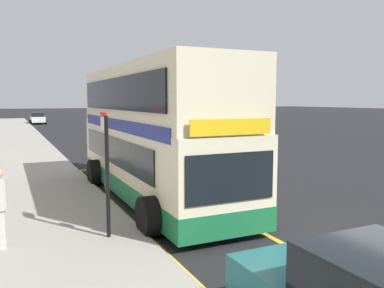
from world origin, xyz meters
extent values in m
plane|color=black|center=(0.00, 32.00, 0.00)|extent=(260.00, 260.00, 0.00)
cube|color=#A39E93|center=(-7.00, 32.00, 0.07)|extent=(6.00, 76.00, 0.14)
cube|color=beige|center=(-2.45, 7.14, 1.35)|extent=(2.52, 10.25, 2.30)
cube|color=beige|center=(-2.45, 7.14, 3.45)|extent=(2.50, 10.05, 1.90)
cube|color=#196B3D|center=(-2.45, 7.14, 0.50)|extent=(2.54, 10.27, 0.60)
cube|color=navy|center=(-2.45, 7.14, 2.52)|extent=(2.55, 9.43, 0.36)
cube|color=black|center=(-3.73, 7.54, 1.65)|extent=(0.04, 8.20, 0.90)
cube|color=black|center=(-3.73, 7.14, 3.50)|extent=(0.04, 9.02, 1.00)
cube|color=black|center=(-2.45, 1.99, 1.60)|extent=(2.22, 0.04, 1.10)
cube|color=yellow|center=(-2.45, 1.99, 2.72)|extent=(2.02, 0.04, 0.36)
cylinder|color=black|center=(-3.80, 3.45, 0.50)|extent=(0.56, 1.00, 1.00)
cylinder|color=black|center=(-1.10, 3.45, 0.50)|extent=(0.56, 1.00, 1.00)
cylinder|color=black|center=(-3.80, 9.96, 0.50)|extent=(0.56, 1.00, 1.00)
cylinder|color=black|center=(-1.10, 9.96, 0.50)|extent=(0.56, 1.00, 1.00)
cube|color=yellow|center=(-3.92, 6.82, 0.01)|extent=(0.16, 13.51, 0.01)
cube|color=yellow|center=(-1.24, 6.82, 0.01)|extent=(0.16, 13.51, 0.01)
cube|color=yellow|center=(-2.58, 0.14, 0.01)|extent=(2.84, 0.16, 0.01)
cube|color=yellow|center=(-2.58, 13.50, 0.01)|extent=(2.84, 0.16, 0.01)
cylinder|color=black|center=(-4.86, 3.47, 1.55)|extent=(0.09, 0.09, 2.81)
cube|color=silver|center=(-4.86, 3.72, 2.77)|extent=(0.05, 0.42, 0.30)
cube|color=red|center=(-4.86, 3.72, 2.97)|extent=(0.05, 0.42, 0.10)
cube|color=black|center=(-4.86, 3.57, 1.44)|extent=(0.06, 0.28, 0.40)
cube|color=silver|center=(-2.94, 53.47, 0.66)|extent=(1.76, 4.20, 0.72)
cube|color=black|center=(-2.94, 53.37, 1.32)|extent=(1.52, 1.90, 0.60)
cylinder|color=black|center=(-3.88, 54.77, 0.30)|extent=(0.22, 0.60, 0.60)
cylinder|color=black|center=(-2.01, 54.77, 0.30)|extent=(0.22, 0.60, 0.60)
cylinder|color=black|center=(-3.88, 52.17, 0.30)|extent=(0.22, 0.60, 0.60)
cylinder|color=black|center=(-2.01, 52.17, 0.30)|extent=(0.22, 0.60, 0.60)
cylinder|color=#B7B2AD|center=(-7.12, 3.72, 0.56)|extent=(0.24, 0.24, 0.85)
camera|label=1|loc=(-6.90, -5.47, 3.30)|focal=37.23mm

